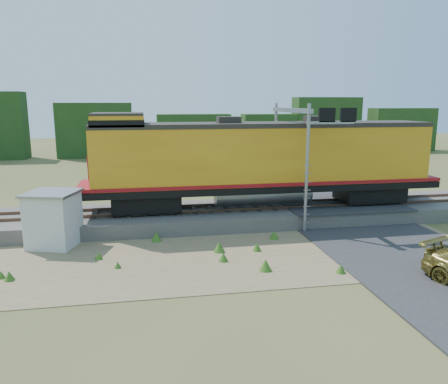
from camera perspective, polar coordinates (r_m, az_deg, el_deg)
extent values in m
plane|color=#475123|center=(19.63, 3.36, -8.57)|extent=(140.00, 140.00, 0.00)
cube|color=slate|center=(25.11, 0.16, -3.05)|extent=(70.00, 5.00, 0.80)
cube|color=brown|center=(24.31, 0.47, -2.39)|extent=(70.00, 0.10, 0.16)
cube|color=brown|center=(25.68, -0.13, -1.62)|extent=(70.00, 0.10, 0.16)
cube|color=#8C7754|center=(19.74, -2.69, -8.40)|extent=(26.00, 8.00, 0.03)
cube|color=#38383A|center=(27.13, 14.87, -1.40)|extent=(7.00, 5.20, 0.06)
cube|color=#38383A|center=(42.03, 5.62, 2.39)|extent=(7.00, 24.00, 0.08)
cube|color=#1C3C16|center=(56.17, -5.80, 8.02)|extent=(36.00, 3.00, 6.50)
cube|color=black|center=(24.48, -10.06, -1.17)|extent=(3.68, 2.35, 0.92)
cube|color=black|center=(27.84, 18.42, -0.04)|extent=(3.68, 2.35, 0.92)
cube|color=black|center=(25.23, 5.14, 0.84)|extent=(20.44, 3.07, 0.37)
cylinder|color=gray|center=(25.33, 5.12, -0.25)|extent=(5.62, 1.23, 1.23)
cube|color=gold|center=(24.96, 5.21, 4.83)|extent=(18.90, 2.96, 3.17)
cube|color=maroon|center=(25.18, 5.15, 1.53)|extent=(20.44, 3.12, 0.18)
cube|color=#28231E|center=(24.82, 5.29, 8.74)|extent=(18.90, 3.01, 0.25)
cube|color=gold|center=(23.95, -13.65, 8.93)|extent=(2.66, 2.96, 0.72)
cube|color=#28231E|center=(23.93, -13.70, 9.88)|extent=(2.66, 3.01, 0.12)
cube|color=black|center=(23.95, -13.64, 8.80)|extent=(2.71, 3.01, 0.36)
cube|color=maroon|center=(24.29, -17.00, 3.33)|extent=(0.10, 2.04, 1.23)
cube|color=#28231E|center=(24.34, 0.60, 9.29)|extent=(1.23, 1.02, 0.46)
cube|color=#28231E|center=(25.79, 11.96, 9.18)|extent=(1.23, 1.02, 0.46)
cube|color=silver|center=(22.32, -21.37, -3.46)|extent=(2.52, 2.52, 2.54)
cube|color=gray|center=(22.03, -21.62, -0.14)|extent=(2.77, 2.77, 0.12)
cylinder|color=gray|center=(22.86, 10.76, 2.85)|extent=(0.17, 0.17, 6.72)
cylinder|color=gray|center=(28.11, 6.69, 4.60)|extent=(0.17, 0.17, 6.72)
cube|color=gray|center=(25.24, 8.73, 10.52)|extent=(0.24, 6.20, 0.24)
cube|color=gray|center=(23.07, 13.69, 8.80)|extent=(2.50, 0.14, 0.14)
cube|color=black|center=(22.98, 13.30, 9.76)|extent=(0.86, 0.14, 0.72)
cube|color=black|center=(23.46, 15.91, 9.66)|extent=(0.86, 0.14, 0.72)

